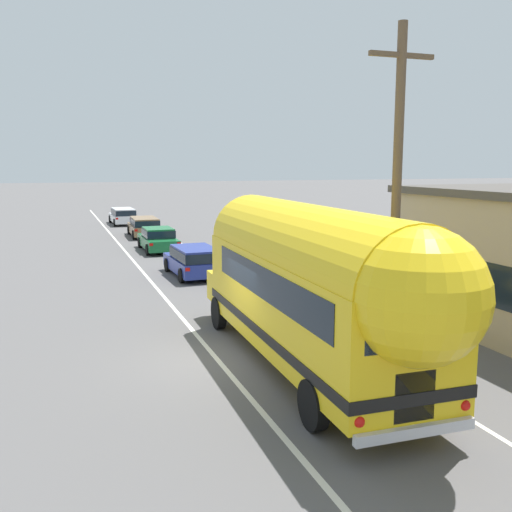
{
  "coord_description": "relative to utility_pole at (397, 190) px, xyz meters",
  "views": [
    {
      "loc": [
        -3.85,
        -13.86,
        5.08
      ],
      "look_at": [
        1.9,
        2.34,
        2.3
      ],
      "focal_mm": 40.14,
      "sensor_mm": 36.0,
      "label": 1
    }
  ],
  "objects": [
    {
      "name": "lane_markings",
      "position": [
        -2.61,
        13.34,
        -4.42
      ],
      "size": [
        3.95,
        80.0,
        0.01
      ],
      "color": "silver",
      "rests_on": "ground"
    },
    {
      "name": "car_second",
      "position": [
        -2.5,
        20.81,
        -3.68
      ],
      "size": [
        1.9,
        4.59,
        1.37
      ],
      "color": "#196633",
      "rests_on": "ground"
    },
    {
      "name": "painted_bus",
      "position": [
        -2.49,
        -0.49,
        -2.12
      ],
      "size": [
        2.78,
        11.76,
        4.12
      ],
      "color": "yellow",
      "rests_on": "ground"
    },
    {
      "name": "car_fourth",
      "position": [
        -2.7,
        36.63,
        -3.63
      ],
      "size": [
        2.0,
        4.77,
        1.37
      ],
      "color": "white",
      "rests_on": "ground"
    },
    {
      "name": "utility_pole",
      "position": [
        0.0,
        0.0,
        0.0
      ],
      "size": [
        1.8,
        0.24,
        8.5
      ],
      "color": "brown",
      "rests_on": "ground"
    },
    {
      "name": "ground_plane",
      "position": [
        -4.38,
        1.34,
        -4.42
      ],
      "size": [
        300.0,
        300.0,
        0.0
      ],
      "primitive_type": "plane",
      "color": "#565454"
    },
    {
      "name": "car_lead",
      "position": [
        -2.31,
        12.49,
        -3.63
      ],
      "size": [
        2.09,
        4.29,
        1.37
      ],
      "color": "navy",
      "rests_on": "ground"
    },
    {
      "name": "car_third",
      "position": [
        -2.28,
        27.7,
        -3.63
      ],
      "size": [
        2.04,
        4.64,
        1.37
      ],
      "color": "olive",
      "rests_on": "ground"
    }
  ]
}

